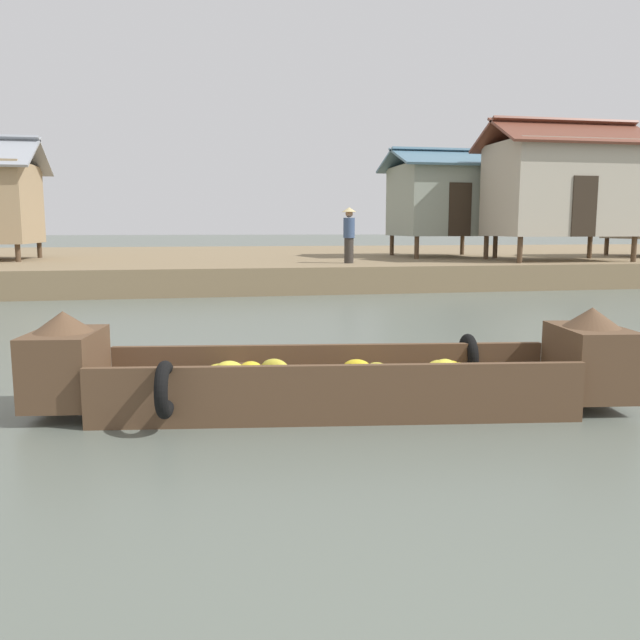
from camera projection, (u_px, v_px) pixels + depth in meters
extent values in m
plane|color=#596056|center=(265.00, 336.00, 10.78)|extent=(300.00, 300.00, 0.00)
cube|color=#7F6B4C|center=(224.00, 262.00, 26.57)|extent=(160.00, 20.00, 0.75)
cube|color=brown|center=(333.00, 404.00, 6.45)|extent=(4.71, 1.71, 0.12)
cube|color=brown|center=(330.00, 365.00, 6.92)|extent=(4.58, 0.68, 0.45)
cube|color=brown|center=(338.00, 389.00, 5.89)|extent=(4.58, 0.68, 0.45)
cube|color=brown|center=(589.00, 361.00, 6.53)|extent=(0.74, 1.02, 0.70)
cone|color=brown|center=(592.00, 317.00, 6.47)|extent=(0.63, 0.63, 0.20)
cube|color=brown|center=(66.00, 367.00, 6.24)|extent=(0.74, 1.02, 0.70)
cone|color=brown|center=(63.00, 321.00, 6.18)|extent=(0.63, 0.63, 0.20)
cube|color=brown|center=(234.00, 375.00, 6.35)|extent=(0.33, 1.02, 0.05)
torus|color=black|center=(468.00, 357.00, 7.11)|extent=(0.19, 0.53, 0.52)
torus|color=black|center=(165.00, 390.00, 5.68)|extent=(0.19, 0.53, 0.52)
ellipsoid|color=gold|center=(218.00, 374.00, 6.57)|extent=(0.40, 0.34, 0.21)
ellipsoid|color=yellow|center=(444.00, 369.00, 6.48)|extent=(0.35, 0.30, 0.20)
ellipsoid|color=gold|center=(377.00, 373.00, 6.28)|extent=(0.34, 0.37, 0.21)
ellipsoid|color=yellow|center=(458.00, 375.00, 6.41)|extent=(0.35, 0.34, 0.25)
ellipsoid|color=gold|center=(438.00, 371.00, 6.49)|extent=(0.29, 0.23, 0.23)
ellipsoid|color=yellow|center=(388.00, 375.00, 6.31)|extent=(0.33, 0.40, 0.20)
ellipsoid|color=yellow|center=(251.00, 371.00, 6.42)|extent=(0.29, 0.31, 0.20)
ellipsoid|color=yellow|center=(460.00, 375.00, 6.42)|extent=(0.30, 0.34, 0.23)
ellipsoid|color=yellow|center=(248.00, 383.00, 6.09)|extent=(0.33, 0.36, 0.19)
ellipsoid|color=yellow|center=(229.00, 374.00, 6.36)|extent=(0.33, 0.26, 0.26)
ellipsoid|color=yellow|center=(350.00, 378.00, 6.11)|extent=(0.38, 0.34, 0.22)
ellipsoid|color=yellow|center=(357.00, 369.00, 6.60)|extent=(0.36, 0.31, 0.20)
ellipsoid|color=yellow|center=(476.00, 383.00, 6.18)|extent=(0.28, 0.31, 0.23)
ellipsoid|color=gold|center=(275.00, 370.00, 6.28)|extent=(0.37, 0.35, 0.23)
ellipsoid|color=yellow|center=(451.00, 371.00, 6.54)|extent=(0.32, 0.31, 0.20)
cylinder|color=#4C3826|center=(18.00, 253.00, 19.98)|extent=(0.16, 0.16, 0.55)
cylinder|color=#4C3826|center=(40.00, 250.00, 22.72)|extent=(0.16, 0.16, 0.55)
cylinder|color=#4C3826|center=(417.00, 248.00, 21.94)|extent=(0.16, 0.16, 0.77)
cylinder|color=#4C3826|center=(495.00, 247.00, 22.47)|extent=(0.16, 0.16, 0.77)
cylinder|color=#4C3826|center=(392.00, 245.00, 24.74)|extent=(0.16, 0.16, 0.77)
cylinder|color=#4C3826|center=(462.00, 245.00, 25.27)|extent=(0.16, 0.16, 0.77)
cube|color=gray|center=(442.00, 201.00, 23.37)|extent=(3.28, 3.27, 2.50)
cube|color=#2D2319|center=(460.00, 210.00, 21.81)|extent=(0.80, 0.04, 1.80)
cube|color=slate|center=(452.00, 157.00, 22.36)|extent=(3.98, 2.14, 0.77)
cube|color=slate|center=(435.00, 161.00, 23.96)|extent=(3.98, 2.14, 0.77)
cylinder|color=#4C3826|center=(520.00, 250.00, 19.28)|extent=(0.16, 0.16, 0.79)
cylinder|color=#4C3826|center=(634.00, 249.00, 19.99)|extent=(0.16, 0.16, 0.79)
cylinder|color=#4C3826|center=(486.00, 248.00, 21.53)|extent=(0.16, 0.16, 0.79)
cylinder|color=#4C3826|center=(590.00, 247.00, 22.24)|extent=(0.16, 0.16, 0.79)
cube|color=#B2A893|center=(560.00, 190.00, 20.49)|extent=(4.24, 2.71, 2.92)
cube|color=#2D2319|center=(585.00, 206.00, 19.23)|extent=(0.80, 0.04, 1.80)
cube|color=brown|center=(576.00, 131.00, 19.59)|extent=(4.94, 1.84, 0.95)
cube|color=brown|center=(552.00, 137.00, 20.91)|extent=(4.94, 1.84, 0.95)
cylinder|color=#4C3826|center=(606.00, 247.00, 24.54)|extent=(0.16, 0.16, 0.66)
cylinder|color=#332D28|center=(349.00, 251.00, 19.27)|extent=(0.28, 0.28, 0.75)
cylinder|color=#384C70|center=(349.00, 228.00, 19.17)|extent=(0.34, 0.34, 0.60)
sphere|color=#9E7556|center=(349.00, 214.00, 19.11)|extent=(0.22, 0.22, 0.22)
cone|color=tan|center=(349.00, 210.00, 19.09)|extent=(0.44, 0.44, 0.14)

